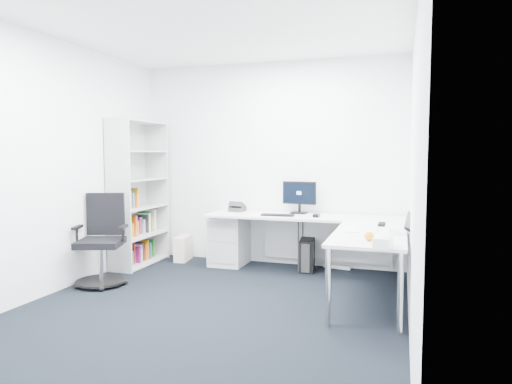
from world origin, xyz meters
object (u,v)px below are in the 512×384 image
(l_desk, at_px, (297,249))
(bookshelf, at_px, (138,193))
(laptop, at_px, (390,222))
(task_chair, at_px, (100,240))
(monitor, at_px, (299,197))

(l_desk, relative_size, bookshelf, 1.27)
(l_desk, height_order, laptop, laptop)
(bookshelf, xyz_separation_m, laptop, (3.24, -0.75, -0.14))
(l_desk, xyz_separation_m, laptop, (1.06, -0.70, 0.47))
(task_chair, relative_size, laptop, 3.26)
(bookshelf, distance_m, task_chair, 1.10)
(monitor, xyz_separation_m, laptop, (1.15, -1.21, -0.10))
(bookshelf, relative_size, laptop, 6.10)
(bookshelf, height_order, laptop, bookshelf)
(bookshelf, xyz_separation_m, task_chair, (0.13, -1.00, -0.45))
(bookshelf, distance_m, laptop, 3.33)
(task_chair, height_order, monitor, monitor)
(l_desk, distance_m, monitor, 0.77)
(bookshelf, height_order, monitor, bookshelf)
(l_desk, distance_m, laptop, 1.35)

